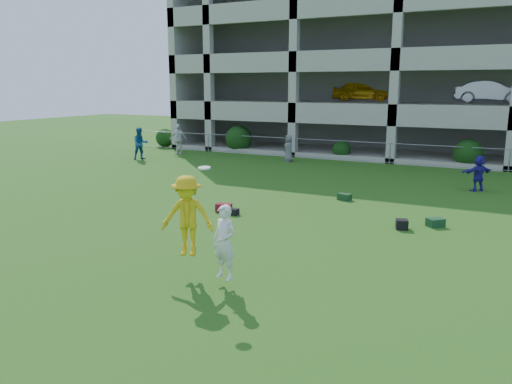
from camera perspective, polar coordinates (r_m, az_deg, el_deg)
The scene contains 14 objects.
ground at distance 11.70m, azimuth -5.36°, elevation -9.64°, with size 100.00×100.00×0.00m, color #235114.
bystander_a at distance 30.48m, azimuth -13.07°, elevation 5.42°, with size 0.92×0.72×1.89m, color #1E528B.
bystander_b at distance 32.32m, azimuth -8.88°, elevation 5.98°, with size 1.13×0.47×1.92m, color silver.
bystander_c at distance 28.89m, azimuth 3.75°, elevation 5.00°, with size 0.75×0.49×1.54m, color slate.
bystander_d at distance 22.66m, azimuth 24.08°, elevation 1.97°, with size 1.40×0.44×1.51m, color #291F92.
bag_red_a at distance 17.46m, azimuth -3.71°, elevation -1.79°, with size 0.55×0.30×0.28m, color #5D0F1F.
bag_black_b at distance 17.01m, azimuth -2.69°, elevation -2.26°, with size 0.40×0.25×0.22m, color black.
bag_green_c at distance 16.57m, azimuth 19.82°, elevation -3.29°, with size 0.50×0.35×0.26m, color #13351C.
crate_d at distance 15.95m, azimuth 16.33°, elevation -3.57°, with size 0.35×0.35×0.30m, color black.
bag_green_g at distance 19.47m, azimuth 10.08°, elevation -0.54°, with size 0.50×0.30×0.25m, color #12331E.
frisbee_contest at distance 11.25m, azimuth -7.03°, elevation -3.31°, with size 2.06×1.03×2.44m.
parking_garage at distance 37.36m, azimuth 18.42°, elevation 14.09°, with size 30.00×14.00×12.00m.
fence at distance 29.00m, azimuth 15.06°, elevation 4.33°, with size 36.06×0.06×1.20m.
shrub_row at distance 29.03m, azimuth 24.37°, elevation 5.46°, with size 34.38×2.52×3.50m.
Camera 1 is at (5.85, -9.16, 4.32)m, focal length 35.00 mm.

